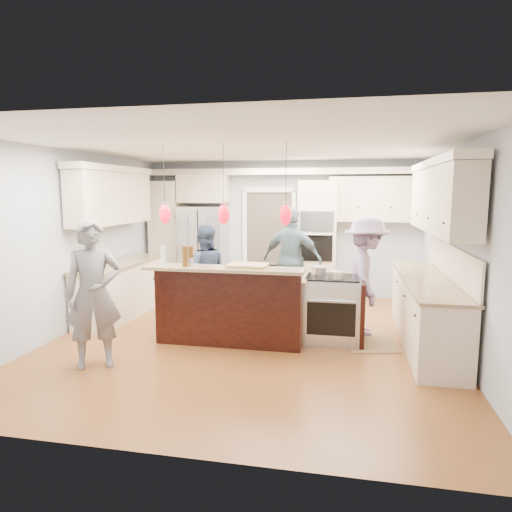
{
  "coord_description": "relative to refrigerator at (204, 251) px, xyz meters",
  "views": [
    {
      "loc": [
        1.31,
        -6.17,
        2.08
      ],
      "look_at": [
        0.0,
        0.35,
        1.15
      ],
      "focal_mm": 32.0,
      "sensor_mm": 36.0,
      "label": 1
    }
  ],
  "objects": [
    {
      "name": "person_range_side",
      "position": [
        3.15,
        -2.06,
        -0.03
      ],
      "size": [
        0.71,
        1.16,
        1.74
      ],
      "primitive_type": "imported",
      "rotation": [
        0.0,
        0.0,
        1.62
      ],
      "color": "gray",
      "rests_on": "ground"
    },
    {
      "name": "kitchen_island",
      "position": [
        1.3,
        -2.57,
        -0.42
      ],
      "size": [
        2.1,
        1.46,
        1.12
      ],
      "color": "black",
      "rests_on": "ground"
    },
    {
      "name": "island_range",
      "position": [
        2.71,
        -2.49,
        -0.44
      ],
      "size": [
        0.82,
        0.71,
        0.92
      ],
      "color": "#B7B7BC",
      "rests_on": "ground"
    },
    {
      "name": "person_far_left",
      "position": [
        0.59,
        -1.79,
        -0.12
      ],
      "size": [
        0.9,
        0.79,
        1.56
      ],
      "primitive_type": "imported",
      "rotation": [
        0.0,
        0.0,
        3.44
      ],
      "color": "#2A3753",
      "rests_on": "ground"
    },
    {
      "name": "beer_bottle_c",
      "position": [
        0.85,
        -3.15,
        0.35
      ],
      "size": [
        0.08,
        0.08,
        0.26
      ],
      "primitive_type": "cylinder",
      "rotation": [
        0.0,
        0.0,
        -0.22
      ],
      "color": "#4B2F0D",
      "rests_on": "kitchen_island"
    },
    {
      "name": "right_counter_run",
      "position": [
        3.99,
        -2.34,
        0.16
      ],
      "size": [
        0.64,
        3.1,
        2.51
      ],
      "color": "beige",
      "rests_on": "ground"
    },
    {
      "name": "refrigerator",
      "position": [
        0.0,
        0.0,
        0.0
      ],
      "size": [
        0.9,
        0.7,
        1.8
      ],
      "primitive_type": "cube",
      "color": "#B7B7BC",
      "rests_on": "ground"
    },
    {
      "name": "person_far_right",
      "position": [
        1.94,
        -1.04,
        0.01
      ],
      "size": [
        1.14,
        0.67,
        1.82
      ],
      "primitive_type": "imported",
      "rotation": [
        0.0,
        0.0,
        2.92
      ],
      "color": "slate",
      "rests_on": "ground"
    },
    {
      "name": "person_bar_end",
      "position": [
        -0.07,
        -4.01,
        -0.01
      ],
      "size": [
        0.77,
        0.68,
        1.77
      ],
      "primitive_type": "imported",
      "rotation": [
        0.0,
        0.0,
        0.51
      ],
      "color": "slate",
      "rests_on": "ground"
    },
    {
      "name": "pendant_lights",
      "position": [
        1.3,
        -3.15,
        0.9
      ],
      "size": [
        1.75,
        0.15,
        1.03
      ],
      "color": "black",
      "rests_on": "ground"
    },
    {
      "name": "back_upper_cabinets",
      "position": [
        0.8,
        0.12,
        0.77
      ],
      "size": [
        5.3,
        0.61,
        2.54
      ],
      "color": "beige",
      "rests_on": "ground"
    },
    {
      "name": "water_bottle",
      "position": [
        0.51,
        -3.26,
        0.35
      ],
      "size": [
        0.07,
        0.07,
        0.27
      ],
      "primitive_type": "cylinder",
      "rotation": [
        0.0,
        0.0,
        0.14
      ],
      "color": "silver",
      "rests_on": "kitchen_island"
    },
    {
      "name": "left_cabinets",
      "position": [
        -0.89,
        -1.84,
        0.16
      ],
      "size": [
        0.64,
        2.3,
        2.51
      ],
      "color": "beige",
      "rests_on": "ground"
    },
    {
      "name": "pot_small",
      "position": [
        2.73,
        -2.64,
        0.07
      ],
      "size": [
        0.21,
        0.21,
        0.1
      ],
      "primitive_type": "cylinder",
      "color": "#B7B7BC",
      "rests_on": "island_range"
    },
    {
      "name": "pot_large",
      "position": [
        2.48,
        -2.42,
        0.08
      ],
      "size": [
        0.21,
        0.21,
        0.12
      ],
      "primitive_type": "cylinder",
      "color": "#B7B7BC",
      "rests_on": "island_range"
    },
    {
      "name": "floor_rug",
      "position": [
        3.19,
        -2.44,
        -0.89
      ],
      "size": [
        0.87,
        1.11,
        0.01
      ],
      "primitive_type": "cube",
      "rotation": [
        0.0,
        0.0,
        0.22
      ],
      "color": "#977552",
      "rests_on": "ground"
    },
    {
      "name": "ground_plane",
      "position": [
        1.55,
        -2.64,
        -0.9
      ],
      "size": [
        6.0,
        6.0,
        0.0
      ],
      "primitive_type": "plane",
      "color": "brown",
      "rests_on": "ground"
    },
    {
      "name": "beer_bottle_b",
      "position": [
        0.79,
        -3.24,
        0.36
      ],
      "size": [
        0.07,
        0.07,
        0.27
      ],
      "primitive_type": "cylinder",
      "rotation": [
        0.0,
        0.0,
        0.1
      ],
      "color": "#4B2F0D",
      "rests_on": "kitchen_island"
    },
    {
      "name": "oven_column",
      "position": [
        2.3,
        0.03,
        0.25
      ],
      "size": [
        0.72,
        0.69,
        2.3
      ],
      "color": "beige",
      "rests_on": "ground"
    },
    {
      "name": "drink_can",
      "position": [
        0.85,
        -3.17,
        0.27
      ],
      "size": [
        0.07,
        0.07,
        0.11
      ],
      "primitive_type": "cylinder",
      "rotation": [
        0.0,
        0.0,
        0.35
      ],
      "color": "#B7B7BC",
      "rests_on": "kitchen_island"
    },
    {
      "name": "room_shell",
      "position": [
        1.55,
        -2.64,
        0.92
      ],
      "size": [
        5.54,
        6.04,
        2.72
      ],
      "color": "#B2BCC6",
      "rests_on": "ground"
    },
    {
      "name": "beer_bottle_a",
      "position": [
        0.75,
        -3.08,
        0.34
      ],
      "size": [
        0.08,
        0.08,
        0.24
      ],
      "primitive_type": "cylinder",
      "rotation": [
        0.0,
        0.0,
        0.38
      ],
      "color": "#4B2F0D",
      "rests_on": "kitchen_island"
    },
    {
      "name": "cutting_board",
      "position": [
        1.6,
        -3.11,
        0.24
      ],
      "size": [
        0.51,
        0.36,
        0.04
      ],
      "primitive_type": "cube",
      "rotation": [
        0.0,
        0.0,
        -0.01
      ],
      "color": "tan",
      "rests_on": "kitchen_island"
    }
  ]
}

